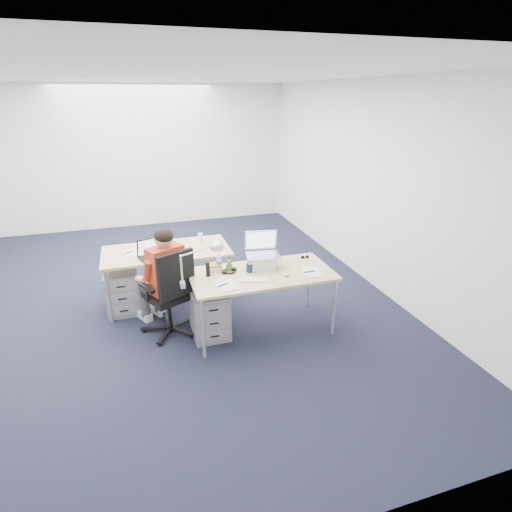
{
  "coord_description": "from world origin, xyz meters",
  "views": [
    {
      "loc": [
        -0.21,
        -4.98,
        2.6
      ],
      "look_at": [
        1.07,
        -0.9,
        0.85
      ],
      "focal_mm": 28.0,
      "sensor_mm": 36.0,
      "label": 1
    }
  ],
  "objects_px": {
    "book_stack": "(214,267)",
    "far_cup": "(200,237)",
    "wireless_keyboard": "(253,280)",
    "can_koozie": "(249,267)",
    "drawer_pedestal_near": "(209,313)",
    "silver_laptop": "(263,251)",
    "drawer_pedestal_far": "(122,290)",
    "desk_lamp": "(196,264)",
    "office_chair": "(171,309)",
    "headphones": "(229,271)",
    "water_bottle": "(219,262)",
    "desk_near": "(262,277)",
    "bear_figurine": "(229,265)",
    "sunglasses": "(305,257)",
    "seated_person": "(161,278)",
    "cordless_phone": "(208,269)",
    "computer_mouse": "(286,274)",
    "desk_far": "(167,253)",
    "dark_laptop": "(154,249)"
  },
  "relations": [
    {
      "from": "book_stack",
      "to": "seated_person",
      "type": "bearing_deg",
      "value": 162.06
    },
    {
      "from": "headphones",
      "to": "dark_laptop",
      "type": "height_order",
      "value": "dark_laptop"
    },
    {
      "from": "office_chair",
      "to": "seated_person",
      "type": "height_order",
      "value": "seated_person"
    },
    {
      "from": "office_chair",
      "to": "cordless_phone",
      "type": "height_order",
      "value": "office_chair"
    },
    {
      "from": "drawer_pedestal_far",
      "to": "book_stack",
      "type": "relative_size",
      "value": 3.1
    },
    {
      "from": "bear_figurine",
      "to": "far_cup",
      "type": "height_order",
      "value": "bear_figurine"
    },
    {
      "from": "seated_person",
      "to": "headphones",
      "type": "relative_size",
      "value": 6.43
    },
    {
      "from": "desk_far",
      "to": "drawer_pedestal_far",
      "type": "xyz_separation_m",
      "value": [
        -0.6,
        -0.07,
        -0.41
      ]
    },
    {
      "from": "desk_near",
      "to": "drawer_pedestal_near",
      "type": "bearing_deg",
      "value": 171.74
    },
    {
      "from": "drawer_pedestal_near",
      "to": "wireless_keyboard",
      "type": "distance_m",
      "value": 0.69
    },
    {
      "from": "seated_person",
      "to": "office_chair",
      "type": "bearing_deg",
      "value": -95.25
    },
    {
      "from": "drawer_pedestal_near",
      "to": "can_koozie",
      "type": "relative_size",
      "value": 4.6
    },
    {
      "from": "drawer_pedestal_far",
      "to": "desk_lamp",
      "type": "bearing_deg",
      "value": -53.04
    },
    {
      "from": "drawer_pedestal_near",
      "to": "book_stack",
      "type": "xyz_separation_m",
      "value": [
        0.1,
        0.14,
        0.49
      ]
    },
    {
      "from": "desk_far",
      "to": "computer_mouse",
      "type": "distance_m",
      "value": 1.68
    },
    {
      "from": "office_chair",
      "to": "can_koozie",
      "type": "xyz_separation_m",
      "value": [
        0.89,
        -0.18,
        0.49
      ]
    },
    {
      "from": "headphones",
      "to": "far_cup",
      "type": "distance_m",
      "value": 1.14
    },
    {
      "from": "office_chair",
      "to": "cordless_phone",
      "type": "bearing_deg",
      "value": -44.9
    },
    {
      "from": "computer_mouse",
      "to": "wireless_keyboard",
      "type": "bearing_deg",
      "value": -169.54
    },
    {
      "from": "drawer_pedestal_near",
      "to": "water_bottle",
      "type": "distance_m",
      "value": 0.59
    },
    {
      "from": "desk_far",
      "to": "wireless_keyboard",
      "type": "height_order",
      "value": "wireless_keyboard"
    },
    {
      "from": "drawer_pedestal_far",
      "to": "sunglasses",
      "type": "xyz_separation_m",
      "value": [
        2.19,
        -0.72,
        0.47
      ]
    },
    {
      "from": "water_bottle",
      "to": "desk_lamp",
      "type": "bearing_deg",
      "value": -134.67
    },
    {
      "from": "silver_laptop",
      "to": "far_cup",
      "type": "bearing_deg",
      "value": 124.33
    },
    {
      "from": "book_stack",
      "to": "far_cup",
      "type": "relative_size",
      "value": 1.82
    },
    {
      "from": "wireless_keyboard",
      "to": "sunglasses",
      "type": "xyz_separation_m",
      "value": [
        0.79,
        0.4,
        0.0
      ]
    },
    {
      "from": "headphones",
      "to": "bear_figurine",
      "type": "distance_m",
      "value": 0.06
    },
    {
      "from": "wireless_keyboard",
      "to": "computer_mouse",
      "type": "distance_m",
      "value": 0.39
    },
    {
      "from": "headphones",
      "to": "drawer_pedestal_near",
      "type": "bearing_deg",
      "value": 167.25
    },
    {
      "from": "drawer_pedestal_near",
      "to": "can_koozie",
      "type": "distance_m",
      "value": 0.7
    },
    {
      "from": "wireless_keyboard",
      "to": "can_koozie",
      "type": "relative_size",
      "value": 2.47
    },
    {
      "from": "wireless_keyboard",
      "to": "far_cup",
      "type": "relative_size",
      "value": 3.02
    },
    {
      "from": "wireless_keyboard",
      "to": "can_koozie",
      "type": "distance_m",
      "value": 0.23
    },
    {
      "from": "can_koozie",
      "to": "far_cup",
      "type": "relative_size",
      "value": 1.22
    },
    {
      "from": "wireless_keyboard",
      "to": "book_stack",
      "type": "height_order",
      "value": "book_stack"
    },
    {
      "from": "computer_mouse",
      "to": "desk_lamp",
      "type": "bearing_deg",
      "value": -173.53
    },
    {
      "from": "wireless_keyboard",
      "to": "drawer_pedestal_near",
      "type": "bearing_deg",
      "value": 169.74
    },
    {
      "from": "desk_far",
      "to": "can_koozie",
      "type": "distance_m",
      "value": 1.28
    },
    {
      "from": "book_stack",
      "to": "far_cup",
      "type": "bearing_deg",
      "value": 88.39
    },
    {
      "from": "drawer_pedestal_far",
      "to": "desk_lamp",
      "type": "xyz_separation_m",
      "value": [
        0.8,
        -1.06,
        0.7
      ]
    },
    {
      "from": "sunglasses",
      "to": "desk_lamp",
      "type": "bearing_deg",
      "value": -162.94
    },
    {
      "from": "silver_laptop",
      "to": "cordless_phone",
      "type": "height_order",
      "value": "silver_laptop"
    },
    {
      "from": "desk_near",
      "to": "drawer_pedestal_near",
      "type": "distance_m",
      "value": 0.73
    },
    {
      "from": "water_bottle",
      "to": "computer_mouse",
      "type": "bearing_deg",
      "value": -28.4
    },
    {
      "from": "desk_near",
      "to": "can_koozie",
      "type": "height_order",
      "value": "can_koozie"
    },
    {
      "from": "seated_person",
      "to": "wireless_keyboard",
      "type": "xyz_separation_m",
      "value": [
        0.94,
        -0.57,
        0.11
      ]
    },
    {
      "from": "silver_laptop",
      "to": "far_cup",
      "type": "distance_m",
      "value": 1.25
    },
    {
      "from": "headphones",
      "to": "far_cup",
      "type": "xyz_separation_m",
      "value": [
        -0.13,
        1.14,
        0.03
      ]
    },
    {
      "from": "seated_person",
      "to": "water_bottle",
      "type": "bearing_deg",
      "value": -44.68
    },
    {
      "from": "cordless_phone",
      "to": "silver_laptop",
      "type": "bearing_deg",
      "value": 11.13
    }
  ]
}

